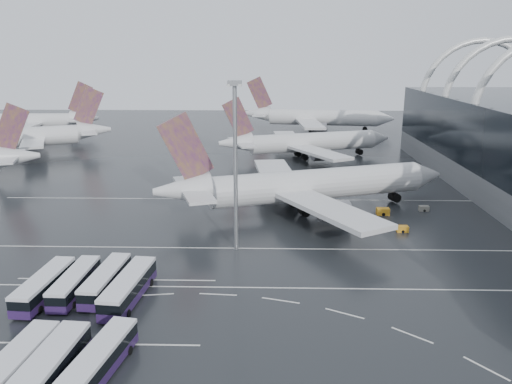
{
  "coord_description": "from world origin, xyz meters",
  "views": [
    {
      "loc": [
        -2.7,
        -63.64,
        30.93
      ],
      "look_at": [
        -4.83,
        21.08,
        7.0
      ],
      "focal_mm": 35.0,
      "sensor_mm": 36.0,
      "label": 1
    }
  ],
  "objects_px": {
    "airliner_gate_c": "(314,118)",
    "bus_row_near_b": "(75,283)",
    "bus_row_near_c": "(106,280)",
    "gse_cart_belly_b": "(424,208)",
    "bus_row_near_d": "(129,287)",
    "bus_row_near_a": "(44,285)",
    "bus_row_far_a": "(13,369)",
    "jet_remote_mid": "(37,136)",
    "bus_row_far_c": "(99,361)",
    "floodlight_mast": "(235,147)",
    "airliner_gate_b": "(304,143)",
    "bus_row_far_b": "(46,373)",
    "airliner_main": "(304,186)",
    "jet_remote_far": "(40,121)",
    "gse_cart_belly_a": "(402,229)",
    "gse_cart_belly_e": "(383,211)"
  },
  "relations": [
    {
      "from": "airliner_gate_c",
      "to": "bus_row_near_b",
      "type": "distance_m",
      "value": 148.07
    },
    {
      "from": "bus_row_near_c",
      "to": "gse_cart_belly_b",
      "type": "xyz_separation_m",
      "value": [
        52.85,
        36.37,
        -1.13
      ]
    },
    {
      "from": "airliner_gate_c",
      "to": "bus_row_near_d",
      "type": "bearing_deg",
      "value": -96.32
    },
    {
      "from": "bus_row_near_a",
      "to": "bus_row_near_d",
      "type": "xyz_separation_m",
      "value": [
        11.16,
        -0.45,
        0.1
      ]
    },
    {
      "from": "bus_row_far_a",
      "to": "jet_remote_mid",
      "type": "bearing_deg",
      "value": 28.39
    },
    {
      "from": "airliner_gate_c",
      "to": "bus_row_far_c",
      "type": "height_order",
      "value": "airliner_gate_c"
    },
    {
      "from": "bus_row_far_c",
      "to": "bus_row_far_a",
      "type": "bearing_deg",
      "value": 111.52
    },
    {
      "from": "bus_row_near_c",
      "to": "floodlight_mast",
      "type": "xyz_separation_m",
      "value": [
        16.39,
        15.38,
        15.19
      ]
    },
    {
      "from": "airliner_gate_b",
      "to": "bus_row_near_c",
      "type": "height_order",
      "value": "airliner_gate_b"
    },
    {
      "from": "bus_row_far_b",
      "to": "airliner_gate_b",
      "type": "bearing_deg",
      "value": -11.87
    },
    {
      "from": "airliner_gate_b",
      "to": "bus_row_near_b",
      "type": "relative_size",
      "value": 4.4
    },
    {
      "from": "airliner_main",
      "to": "jet_remote_far",
      "type": "distance_m",
      "value": 132.36
    },
    {
      "from": "floodlight_mast",
      "to": "airliner_gate_b",
      "type": "bearing_deg",
      "value": 77.56
    },
    {
      "from": "airliner_main",
      "to": "bus_row_far_b",
      "type": "relative_size",
      "value": 4.34
    },
    {
      "from": "airliner_gate_c",
      "to": "floodlight_mast",
      "type": "xyz_separation_m",
      "value": [
        -23.5,
        -125.29,
        11.5
      ]
    },
    {
      "from": "jet_remote_far",
      "to": "bus_row_near_d",
      "type": "xyz_separation_m",
      "value": [
        69.57,
        -130.57,
        -3.44
      ]
    },
    {
      "from": "gse_cart_belly_a",
      "to": "bus_row_near_c",
      "type": "bearing_deg",
      "value": -152.03
    },
    {
      "from": "airliner_gate_c",
      "to": "gse_cart_belly_a",
      "type": "bearing_deg",
      "value": -79.39
    },
    {
      "from": "jet_remote_mid",
      "to": "bus_row_near_d",
      "type": "xyz_separation_m",
      "value": [
        54.83,
        -95.64,
        -3.48
      ]
    },
    {
      "from": "gse_cart_belly_b",
      "to": "bus_row_near_a",
      "type": "bearing_deg",
      "value": -147.66
    },
    {
      "from": "airliner_gate_b",
      "to": "gse_cart_belly_a",
      "type": "relative_size",
      "value": 26.29
    },
    {
      "from": "airliner_gate_b",
      "to": "bus_row_far_a",
      "type": "height_order",
      "value": "airliner_gate_b"
    },
    {
      "from": "airliner_gate_c",
      "to": "gse_cart_belly_e",
      "type": "relative_size",
      "value": 24.37
    },
    {
      "from": "airliner_gate_c",
      "to": "gse_cart_belly_b",
      "type": "xyz_separation_m",
      "value": [
        12.96,
        -104.3,
        -4.83
      ]
    },
    {
      "from": "airliner_main",
      "to": "jet_remote_far",
      "type": "xyz_separation_m",
      "value": [
        -94.39,
        92.78,
        0.05
      ]
    },
    {
      "from": "airliner_gate_b",
      "to": "bus_row_far_a",
      "type": "distance_m",
      "value": 112.13
    },
    {
      "from": "bus_row_near_a",
      "to": "gse_cart_belly_e",
      "type": "relative_size",
      "value": 5.16
    },
    {
      "from": "bus_row_near_d",
      "to": "gse_cart_belly_b",
      "type": "relative_size",
      "value": 7.02
    },
    {
      "from": "airliner_gate_b",
      "to": "bus_row_near_d",
      "type": "height_order",
      "value": "airliner_gate_b"
    },
    {
      "from": "airliner_main",
      "to": "bus_row_far_c",
      "type": "distance_m",
      "value": 58.42
    },
    {
      "from": "bus_row_near_b",
      "to": "bus_row_near_d",
      "type": "relative_size",
      "value": 0.89
    },
    {
      "from": "airliner_main",
      "to": "bus_row_near_a",
      "type": "relative_size",
      "value": 4.69
    },
    {
      "from": "floodlight_mast",
      "to": "bus_row_near_b",
      "type": "bearing_deg",
      "value": -141.51
    },
    {
      "from": "bus_row_far_a",
      "to": "bus_row_near_b",
      "type": "bearing_deg",
      "value": 8.73
    },
    {
      "from": "gse_cart_belly_a",
      "to": "bus_row_near_a",
      "type": "bearing_deg",
      "value": -153.88
    },
    {
      "from": "bus_row_far_b",
      "to": "gse_cart_belly_e",
      "type": "bearing_deg",
      "value": -34.39
    },
    {
      "from": "airliner_main",
      "to": "bus_row_near_d",
      "type": "xyz_separation_m",
      "value": [
        -24.82,
        -37.79,
        -3.39
      ]
    },
    {
      "from": "airliner_main",
      "to": "gse_cart_belly_a",
      "type": "height_order",
      "value": "airliner_main"
    },
    {
      "from": "jet_remote_mid",
      "to": "bus_row_near_b",
      "type": "distance_m",
      "value": 105.38
    },
    {
      "from": "bus_row_near_c",
      "to": "bus_row_far_b",
      "type": "distance_m",
      "value": 20.03
    },
    {
      "from": "bus_row_near_a",
      "to": "gse_cart_belly_b",
      "type": "xyz_separation_m",
      "value": [
        60.31,
        38.18,
        -1.18
      ]
    },
    {
      "from": "gse_cart_belly_b",
      "to": "gse_cart_belly_e",
      "type": "bearing_deg",
      "value": -163.19
    },
    {
      "from": "bus_row_near_b",
      "to": "floodlight_mast",
      "type": "xyz_separation_m",
      "value": [
        20.27,
        16.12,
        15.23
      ]
    },
    {
      "from": "airliner_gate_c",
      "to": "gse_cart_belly_a",
      "type": "xyz_separation_m",
      "value": [
        5.54,
        -116.55,
        -4.8
      ]
    },
    {
      "from": "jet_remote_far",
      "to": "bus_row_near_a",
      "type": "xyz_separation_m",
      "value": [
        58.41,
        -130.13,
        -3.54
      ]
    },
    {
      "from": "airliner_gate_b",
      "to": "airliner_gate_c",
      "type": "bearing_deg",
      "value": 64.26
    },
    {
      "from": "airliner_main",
      "to": "jet_remote_mid",
      "type": "xyz_separation_m",
      "value": [
        -79.66,
        57.85,
        0.09
      ]
    },
    {
      "from": "jet_remote_mid",
      "to": "gse_cart_belly_e",
      "type": "relative_size",
      "value": 18.43
    },
    {
      "from": "bus_row_near_b",
      "to": "bus_row_far_c",
      "type": "relative_size",
      "value": 0.96
    },
    {
      "from": "airliner_main",
      "to": "gse_cart_belly_b",
      "type": "height_order",
      "value": "airliner_main"
    }
  ]
}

